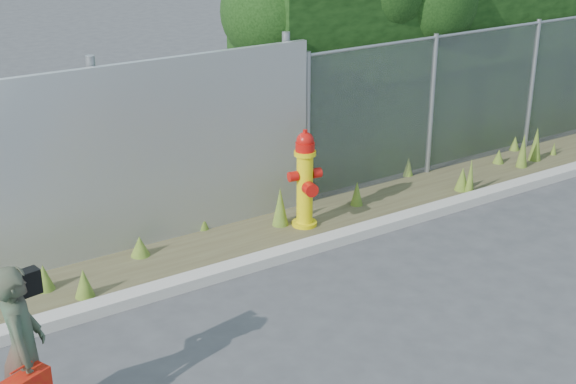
% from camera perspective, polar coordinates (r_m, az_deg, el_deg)
% --- Properties ---
extents(ground, '(80.00, 80.00, 0.00)m').
position_cam_1_polar(ground, '(8.01, 7.42, -9.36)').
color(ground, '#3D3D3F').
rests_on(ground, ground).
extents(curb, '(16.00, 0.22, 0.12)m').
position_cam_1_polar(curb, '(9.23, 0.19, -4.27)').
color(curb, '#B1A89F').
rests_on(curb, ground).
extents(weed_strip, '(16.00, 1.32, 0.53)m').
position_cam_1_polar(weed_strip, '(9.70, -1.93, -2.61)').
color(weed_strip, '#4B432B').
rests_on(weed_strip, ground).
extents(chainlink_fence, '(6.50, 0.07, 2.05)m').
position_cam_1_polar(chainlink_fence, '(12.38, 13.75, 6.74)').
color(chainlink_fence, gray).
rests_on(chainlink_fence, ground).
extents(hedge, '(7.77, 2.22, 3.57)m').
position_cam_1_polar(hedge, '(12.92, 10.99, 11.86)').
color(hedge, black).
rests_on(hedge, ground).
extents(fire_hydrant, '(0.42, 0.38, 1.26)m').
position_cam_1_polar(fire_hydrant, '(9.78, 1.23, 0.80)').
color(fire_hydrant, yellow).
rests_on(fire_hydrant, ground).
extents(woman, '(0.50, 0.61, 1.44)m').
position_cam_1_polar(woman, '(6.56, -18.31, -10.65)').
color(woman, '#106A46').
rests_on(woman, ground).
extents(black_shoulder_bag, '(0.27, 0.11, 0.20)m').
position_cam_1_polar(black_shoulder_bag, '(6.50, -18.36, -6.24)').
color(black_shoulder_bag, black).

